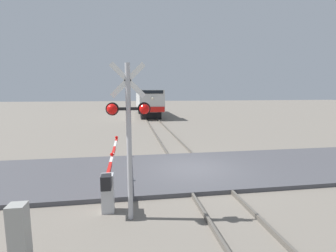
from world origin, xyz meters
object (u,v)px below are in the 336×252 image
crossing_signal (129,124)px  crossing_gate (110,174)px  locomotive (148,102)px  utility_cabinet (19,233)px

crossing_signal → crossing_gate: crossing_signal is taller
locomotive → crossing_signal: size_ratio=3.30×
locomotive → crossing_gate: bearing=-97.1°
crossing_gate → locomotive: bearing=82.9°
utility_cabinet → crossing_gate: bearing=60.5°
crossing_gate → utility_cabinet: crossing_gate is taller
locomotive → crossing_gate: locomotive is taller
crossing_signal → locomotive: bearing=84.6°
locomotive → utility_cabinet: (-5.16, -30.96, -1.33)m
locomotive → crossing_gate: 28.24m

